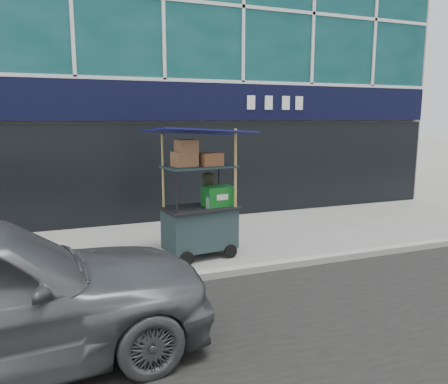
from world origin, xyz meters
name	(u,v)px	position (x,y,z in m)	size (l,w,h in m)	color
ground	(225,272)	(0.00, 0.00, 0.00)	(80.00, 80.00, 0.00)	slate
curb	(229,272)	(0.00, -0.20, 0.06)	(80.00, 0.18, 0.12)	gray
vendor_cart	(201,212)	(-0.11, 0.95, 0.84)	(1.92, 1.47, 2.38)	#192A2C
vendor_man	(210,211)	(0.19, 1.28, 0.75)	(0.55, 0.36, 1.50)	black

